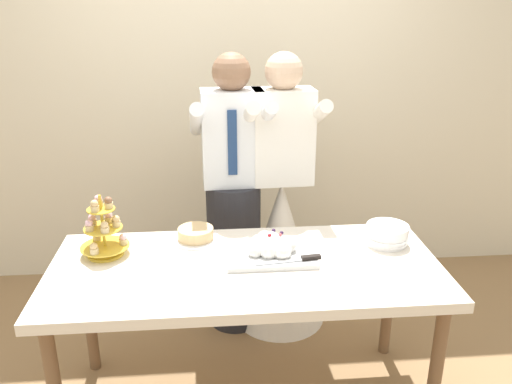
% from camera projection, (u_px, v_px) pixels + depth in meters
% --- Properties ---
extents(rear_wall, '(5.20, 0.10, 2.90)m').
position_uv_depth(rear_wall, '(230.00, 73.00, 3.54)').
color(rear_wall, beige).
rests_on(rear_wall, ground_plane).
extents(dessert_table, '(1.80, 0.80, 0.78)m').
position_uv_depth(dessert_table, '(246.00, 279.00, 2.44)').
color(dessert_table, silver).
rests_on(dessert_table, ground_plane).
extents(cupcake_stand, '(0.23, 0.23, 0.31)m').
position_uv_depth(cupcake_stand, '(103.00, 231.00, 2.46)').
color(cupcake_stand, gold).
rests_on(cupcake_stand, dessert_table).
extents(main_cake_tray, '(0.44, 0.31, 0.13)m').
position_uv_depth(main_cake_tray, '(271.00, 248.00, 2.48)').
color(main_cake_tray, silver).
rests_on(main_cake_tray, dessert_table).
extents(plate_stack, '(0.21, 0.22, 0.10)m').
position_uv_depth(plate_stack, '(387.00, 234.00, 2.60)').
color(plate_stack, white).
rests_on(plate_stack, dessert_table).
extents(round_cake, '(0.24, 0.24, 0.07)m').
position_uv_depth(round_cake, '(196.00, 235.00, 2.64)').
color(round_cake, white).
rests_on(round_cake, dessert_table).
extents(person_groom, '(0.48, 0.51, 1.66)m').
position_uv_depth(person_groom, '(234.00, 211.00, 3.08)').
color(person_groom, '#232328').
rests_on(person_groom, ground_plane).
extents(person_bride, '(0.56, 0.56, 1.66)m').
position_uv_depth(person_bride, '(281.00, 234.00, 3.17)').
color(person_bride, white).
rests_on(person_bride, ground_plane).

